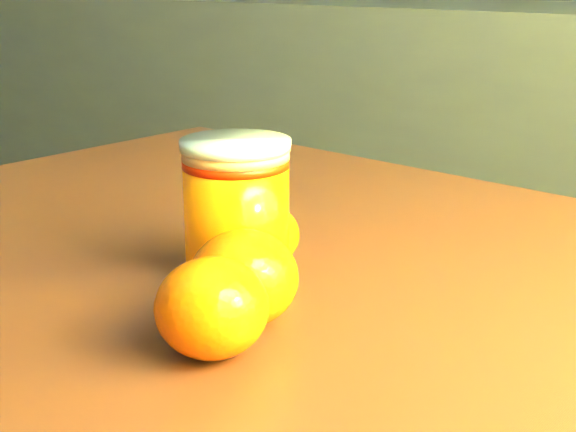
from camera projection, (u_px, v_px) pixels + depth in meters
The scene contains 6 objects.
kitchen_counter at pixel (312, 155), 2.39m from camera, with size 3.15×0.60×0.90m, color #4E4E53.
table at pixel (304, 396), 0.63m from camera, with size 1.07×0.79×0.76m.
juice_glass at pixel (237, 209), 0.60m from camera, with size 0.08×0.08×0.10m.
orange_front at pixel (244, 278), 0.52m from camera, with size 0.07×0.07×0.06m, color #FF5A05.
orange_back at pixel (263, 235), 0.63m from camera, with size 0.06×0.06×0.05m, color #FF5A05.
orange_extra at pixel (212, 308), 0.48m from camera, with size 0.07×0.07×0.06m, color #FF5A05.
Camera 1 is at (1.35, -0.45, 0.99)m, focal length 50.00 mm.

